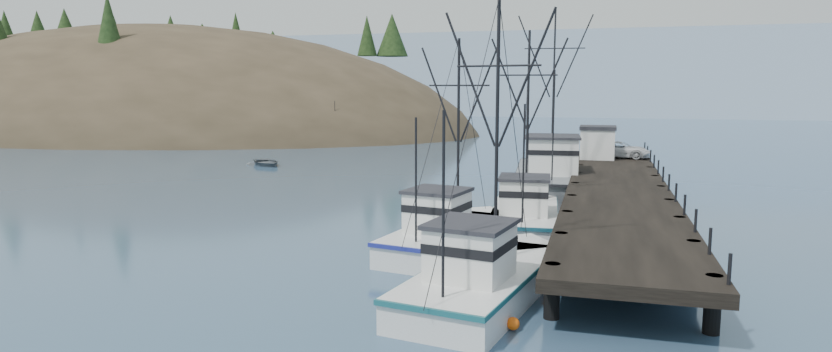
{
  "coord_description": "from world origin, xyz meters",
  "views": [
    {
      "loc": [
        12.82,
        -26.46,
        8.12
      ],
      "look_at": [
        1.68,
        12.69,
        2.5
      ],
      "focal_mm": 28.0,
      "sensor_mm": 36.0,
      "label": 1
    }
  ],
  "objects_px": {
    "pier_shed": "(597,142)",
    "pickup_truck": "(620,150)",
    "trawler_mid": "(450,234)",
    "work_vessel": "(551,177)",
    "pier": "(617,189)",
    "motorboat": "(266,165)",
    "trawler_near": "(485,277)",
    "trawler_far": "(525,216)"
  },
  "relations": [
    {
      "from": "trawler_mid",
      "to": "work_vessel",
      "type": "relative_size",
      "value": 0.62
    },
    {
      "from": "pier",
      "to": "trawler_far",
      "type": "relative_size",
      "value": 3.78
    },
    {
      "from": "pickup_truck",
      "to": "trawler_mid",
      "type": "bearing_deg",
      "value": 170.79
    },
    {
      "from": "work_vessel",
      "to": "pickup_truck",
      "type": "xyz_separation_m",
      "value": [
        5.22,
        8.19,
        1.48
      ]
    },
    {
      "from": "motorboat",
      "to": "trawler_far",
      "type": "bearing_deg",
      "value": -85.21
    },
    {
      "from": "pier",
      "to": "trawler_near",
      "type": "height_order",
      "value": "trawler_near"
    },
    {
      "from": "pier_shed",
      "to": "motorboat",
      "type": "xyz_separation_m",
      "value": [
        -33.1,
        2.6,
        -3.42
      ]
    },
    {
      "from": "pier_shed",
      "to": "trawler_near",
      "type": "bearing_deg",
      "value": -96.63
    },
    {
      "from": "trawler_near",
      "to": "pier_shed",
      "type": "height_order",
      "value": "trawler_near"
    },
    {
      "from": "pier_shed",
      "to": "motorboat",
      "type": "relative_size",
      "value": 0.67
    },
    {
      "from": "motorboat",
      "to": "pier_shed",
      "type": "bearing_deg",
      "value": -51.15
    },
    {
      "from": "pier",
      "to": "pickup_truck",
      "type": "bearing_deg",
      "value": 88.1
    },
    {
      "from": "pickup_truck",
      "to": "work_vessel",
      "type": "bearing_deg",
      "value": 155.87
    },
    {
      "from": "trawler_mid",
      "to": "motorboat",
      "type": "distance_m",
      "value": 39.18
    },
    {
      "from": "trawler_mid",
      "to": "pickup_truck",
      "type": "height_order",
      "value": "trawler_mid"
    },
    {
      "from": "trawler_mid",
      "to": "trawler_far",
      "type": "distance_m",
      "value": 6.49
    },
    {
      "from": "pier_shed",
      "to": "motorboat",
      "type": "bearing_deg",
      "value": 175.51
    },
    {
      "from": "trawler_near",
      "to": "work_vessel",
      "type": "relative_size",
      "value": 0.67
    },
    {
      "from": "trawler_mid",
      "to": "trawler_far",
      "type": "xyz_separation_m",
      "value": [
        3.08,
        5.71,
        0.0
      ]
    },
    {
      "from": "trawler_mid",
      "to": "work_vessel",
      "type": "xyz_separation_m",
      "value": [
        3.54,
        19.42,
        0.41
      ]
    },
    {
      "from": "trawler_near",
      "to": "pickup_truck",
      "type": "distance_m",
      "value": 35.0
    },
    {
      "from": "work_vessel",
      "to": "trawler_mid",
      "type": "bearing_deg",
      "value": -100.33
    },
    {
      "from": "trawler_mid",
      "to": "motorboat",
      "type": "height_order",
      "value": "trawler_mid"
    },
    {
      "from": "pier_shed",
      "to": "pickup_truck",
      "type": "xyz_separation_m",
      "value": [
        1.91,
        1.13,
        -0.71
      ]
    },
    {
      "from": "trawler_far",
      "to": "pier_shed",
      "type": "xyz_separation_m",
      "value": [
        3.77,
        20.77,
        2.6
      ]
    },
    {
      "from": "trawler_near",
      "to": "trawler_mid",
      "type": "bearing_deg",
      "value": 113.53
    },
    {
      "from": "trawler_far",
      "to": "work_vessel",
      "type": "relative_size",
      "value": 0.66
    },
    {
      "from": "work_vessel",
      "to": "motorboat",
      "type": "relative_size",
      "value": 3.71
    },
    {
      "from": "pier_shed",
      "to": "motorboat",
      "type": "distance_m",
      "value": 33.38
    },
    {
      "from": "trawler_near",
      "to": "motorboat",
      "type": "relative_size",
      "value": 2.48
    },
    {
      "from": "pier_shed",
      "to": "pickup_truck",
      "type": "height_order",
      "value": "pier_shed"
    },
    {
      "from": "motorboat",
      "to": "pickup_truck",
      "type": "bearing_deg",
      "value": -49.06
    },
    {
      "from": "work_vessel",
      "to": "pier_shed",
      "type": "height_order",
      "value": "work_vessel"
    },
    {
      "from": "work_vessel",
      "to": "pier_shed",
      "type": "relative_size",
      "value": 5.54
    },
    {
      "from": "trawler_far",
      "to": "pier_shed",
      "type": "relative_size",
      "value": 3.64
    },
    {
      "from": "pier",
      "to": "trawler_mid",
      "type": "height_order",
      "value": "trawler_mid"
    },
    {
      "from": "trawler_mid",
      "to": "trawler_far",
      "type": "bearing_deg",
      "value": 61.65
    },
    {
      "from": "trawler_far",
      "to": "pickup_truck",
      "type": "height_order",
      "value": "trawler_far"
    },
    {
      "from": "pickup_truck",
      "to": "motorboat",
      "type": "bearing_deg",
      "value": 95.99
    },
    {
      "from": "motorboat",
      "to": "trawler_mid",
      "type": "bearing_deg",
      "value": -94.6
    },
    {
      "from": "trawler_mid",
      "to": "work_vessel",
      "type": "distance_m",
      "value": 19.75
    },
    {
      "from": "pier",
      "to": "pickup_truck",
      "type": "relative_size",
      "value": 8.65
    }
  ]
}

